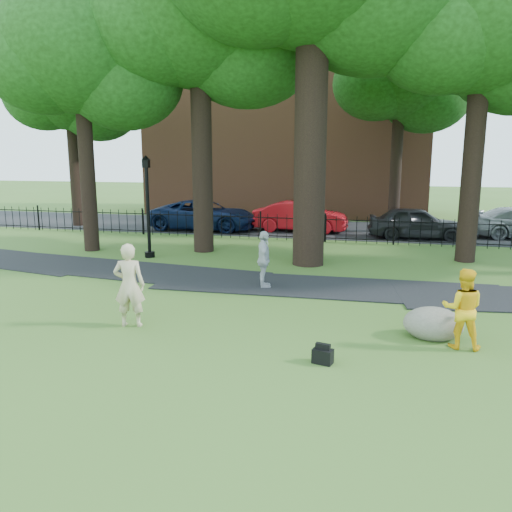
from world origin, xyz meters
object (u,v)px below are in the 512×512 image
(boulder, at_px, (433,321))
(lamppost, at_px, (148,208))
(man, at_px, (463,309))
(red_sedan, at_px, (301,217))
(woman, at_px, (129,285))

(boulder, distance_m, lamppost, 11.77)
(lamppost, bearing_deg, man, -38.05)
(lamppost, bearing_deg, red_sedan, 56.91)
(lamppost, bearing_deg, woman, -70.64)
(woman, relative_size, lamppost, 0.50)
(red_sedan, bearing_deg, lamppost, 152.29)
(woman, relative_size, man, 1.17)
(man, height_order, boulder, man)
(man, xyz_separation_m, red_sedan, (-5.75, 14.93, -0.03))
(man, distance_m, red_sedan, 16.00)
(man, height_order, lamppost, lamppost)
(boulder, xyz_separation_m, red_sedan, (-5.26, 14.49, 0.42))
(lamppost, relative_size, red_sedan, 0.81)
(woman, bearing_deg, red_sedan, -108.78)
(woman, distance_m, red_sedan, 15.46)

